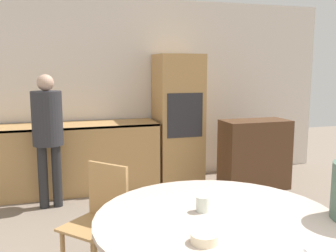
% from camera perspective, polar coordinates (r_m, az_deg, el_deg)
% --- Properties ---
extents(wall_back, '(6.13, 0.05, 2.60)m').
position_cam_1_polar(wall_back, '(5.44, -5.74, 5.31)').
color(wall_back, silver).
rests_on(wall_back, ground_plane).
extents(kitchen_counter, '(2.47, 0.60, 0.90)m').
position_cam_1_polar(kitchen_counter, '(5.11, -15.64, -4.66)').
color(kitchen_counter, tan).
rests_on(kitchen_counter, ground_plane).
extents(oven_unit, '(0.63, 0.59, 1.82)m').
position_cam_1_polar(oven_unit, '(5.31, 1.55, 1.03)').
color(oven_unit, tan).
rests_on(oven_unit, ground_plane).
extents(sideboard, '(0.90, 0.45, 0.94)m').
position_cam_1_polar(sideboard, '(5.23, 13.03, -4.23)').
color(sideboard, '#51331E').
rests_on(sideboard, ground_plane).
extents(dining_table, '(1.50, 1.50, 0.74)m').
position_cam_1_polar(dining_table, '(2.43, 7.39, -17.80)').
color(dining_table, '#51331E').
rests_on(dining_table, ground_plane).
extents(chair_far_left, '(0.56, 0.56, 0.89)m').
position_cam_1_polar(chair_far_left, '(3.02, -10.26, -13.22)').
color(chair_far_left, tan).
rests_on(chair_far_left, ground_plane).
extents(person_standing, '(0.35, 0.35, 1.56)m').
position_cam_1_polar(person_standing, '(4.52, -17.88, -0.12)').
color(person_standing, '#262628').
rests_on(person_standing, ground_plane).
extents(cup, '(0.08, 0.08, 0.10)m').
position_cam_1_polar(cup, '(2.41, 5.26, -11.76)').
color(cup, silver).
rests_on(cup, dining_table).
extents(bowl_near, '(0.14, 0.14, 0.05)m').
position_cam_1_polar(bowl_near, '(2.02, 5.56, -16.66)').
color(bowl_near, beige).
rests_on(bowl_near, dining_table).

